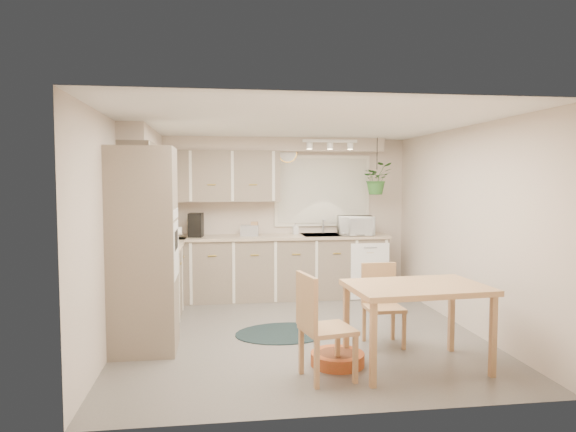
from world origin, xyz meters
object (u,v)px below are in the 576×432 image
object	(u,v)px
microwave	(356,223)
chair_left	(328,326)
dining_table	(416,326)
braided_rug	(284,333)
chair_back	(384,305)
pet_bed	(337,359)

from	to	relation	value
microwave	chair_left	bearing A→B (deg)	-104.21
dining_table	chair_left	bearing A→B (deg)	-170.47
braided_rug	chair_left	bearing A→B (deg)	-81.33
chair_left	chair_back	distance (m)	1.14
braided_rug	microwave	xyz separation A→B (m)	(1.31, 1.70, 1.11)
braided_rug	pet_bed	size ratio (longest dim) A/B	2.20
dining_table	chair_back	distance (m)	0.68
chair_left	pet_bed	bearing A→B (deg)	140.45
chair_back	braided_rug	size ratio (longest dim) A/B	0.76
chair_back	braided_rug	xyz separation A→B (m)	(-1.00, 0.56, -0.43)
pet_bed	microwave	size ratio (longest dim) A/B	0.99
dining_table	braided_rug	distance (m)	1.69
dining_table	braided_rug	bearing A→B (deg)	131.48
dining_table	braided_rug	size ratio (longest dim) A/B	1.11
braided_rug	pet_bed	world-z (taller)	pet_bed
pet_bed	microwave	world-z (taller)	microwave
dining_table	chair_back	xyz separation A→B (m)	(-0.09, 0.67, 0.04)
braided_rug	microwave	world-z (taller)	microwave
chair_left	braided_rug	size ratio (longest dim) A/B	0.84
chair_back	microwave	world-z (taller)	microwave
chair_back	pet_bed	size ratio (longest dim) A/B	1.68
chair_left	chair_back	xyz separation A→B (m)	(0.79, 0.82, -0.04)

